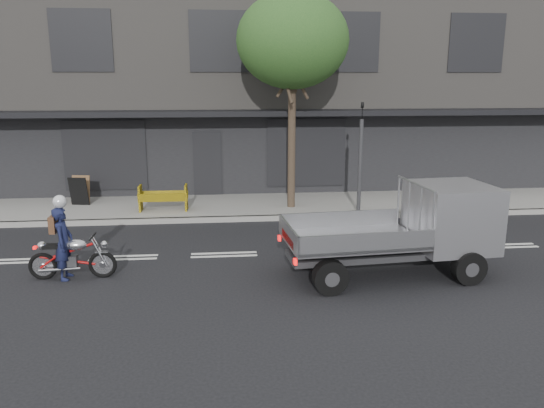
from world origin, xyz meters
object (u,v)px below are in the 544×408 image
(street_tree, at_px, (292,41))
(motorcycle, at_px, (72,256))
(construction_barrier, at_px, (163,199))
(rider, at_px, (64,243))
(traffic_light_pole, at_px, (360,164))
(flatbed_ute, at_px, (433,221))
(sandwich_board, at_px, (79,191))

(street_tree, xyz_separation_m, motorcycle, (-5.43, -5.44, -4.79))
(construction_barrier, bearing_deg, rider, -106.70)
(traffic_light_pole, xyz_separation_m, rider, (-7.58, -4.59, -0.87))
(construction_barrier, bearing_deg, street_tree, 4.69)
(construction_barrier, bearing_deg, traffic_light_pole, -4.89)
(flatbed_ute, xyz_separation_m, construction_barrier, (-6.38, 5.49, -0.60))
(sandwich_board, bearing_deg, traffic_light_pole, -0.67)
(motorcycle, bearing_deg, traffic_light_pole, 31.95)
(construction_barrier, bearing_deg, sandwich_board, 157.72)
(street_tree, distance_m, rider, 8.99)
(motorcycle, distance_m, construction_barrier, 5.29)
(flatbed_ute, relative_size, sandwich_board, 4.86)
(traffic_light_pole, distance_m, motorcycle, 8.81)
(flatbed_ute, bearing_deg, sandwich_board, 139.21)
(motorcycle, bearing_deg, flatbed_ute, -2.61)
(traffic_light_pole, xyz_separation_m, sandwich_board, (-8.85, 1.67, -1.03))
(rider, bearing_deg, motorcycle, -89.75)
(street_tree, bearing_deg, construction_barrier, -175.31)
(traffic_light_pole, bearing_deg, rider, -148.82)
(rider, relative_size, construction_barrier, 1.04)
(construction_barrier, height_order, sandwich_board, sandwich_board)
(construction_barrier, bearing_deg, motorcycle, -105.14)
(street_tree, bearing_deg, sandwich_board, 173.20)
(street_tree, height_order, traffic_light_pole, street_tree)
(sandwich_board, bearing_deg, street_tree, 3.20)
(motorcycle, height_order, sandwich_board, sandwich_board)
(flatbed_ute, bearing_deg, street_tree, 106.89)
(motorcycle, relative_size, rider, 1.18)
(motorcycle, bearing_deg, sandwich_board, 103.06)
(flatbed_ute, xyz_separation_m, sandwich_board, (-9.18, 6.64, -0.55))
(street_tree, relative_size, rider, 4.30)
(traffic_light_pole, xyz_separation_m, flatbed_ute, (0.33, -4.98, -0.48))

